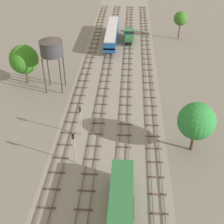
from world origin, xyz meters
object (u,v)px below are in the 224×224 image
water_tower (51,48)px  diesel_railcar_left_mid (112,33)px  shunter_loco_centre_left_midfar (129,34)px  signal_post_near (74,144)px  signal_post_nearest (81,117)px  freight_boxcar_centre_left_near (121,212)px

water_tower → diesel_railcar_left_mid: bearing=69.4°
shunter_loco_centre_left_midfar → diesel_railcar_left_mid: bearing=-164.0°
water_tower → signal_post_near: (7.49, -21.03, -5.51)m
signal_post_nearest → signal_post_near: (0.00, -6.33, -0.14)m
signal_post_nearest → signal_post_near: size_ratio=1.04×
diesel_railcar_left_mid → shunter_loco_centre_left_midfar: size_ratio=2.42×
water_tower → signal_post_nearest: water_tower is taller
freight_boxcar_centre_left_near → signal_post_nearest: signal_post_nearest is taller
signal_post_nearest → freight_boxcar_centre_left_near: bearing=-66.8°
freight_boxcar_centre_left_near → shunter_loco_centre_left_midfar: size_ratio=1.65×
freight_boxcar_centre_left_near → signal_post_near: size_ratio=2.50×
diesel_railcar_left_mid → water_tower: (-9.83, -26.15, 6.45)m
diesel_railcar_left_mid → water_tower: 28.67m
diesel_railcar_left_mid → signal_post_nearest: signal_post_nearest is taller
signal_post_nearest → signal_post_near: signal_post_nearest is taller
signal_post_near → signal_post_nearest: bearing=90.0°
freight_boxcar_centre_left_near → signal_post_nearest: 17.85m
water_tower → signal_post_nearest: 17.35m
diesel_railcar_left_mid → signal_post_nearest: (-2.34, -40.85, 1.08)m
shunter_loco_centre_left_midfar → signal_post_nearest: 42.81m
water_tower → signal_post_near: water_tower is taller
signal_post_near → water_tower: bearing=109.6°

